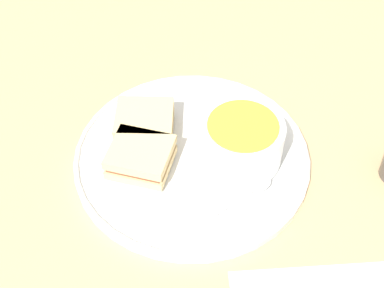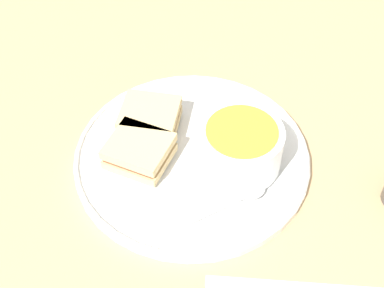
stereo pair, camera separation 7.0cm
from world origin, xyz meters
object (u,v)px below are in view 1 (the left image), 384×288
object	(u,v)px
soup_bowl	(241,141)
spoon	(255,187)
sandwich_half_near	(145,122)
sandwich_half_far	(140,154)

from	to	relation	value
soup_bowl	spoon	size ratio (longest dim) A/B	1.01
spoon	soup_bowl	bearing A→B (deg)	69.16
sandwich_half_near	sandwich_half_far	xyz separation A→B (m)	(0.02, 0.05, 0.00)
soup_bowl	sandwich_half_far	xyz separation A→B (m)	(0.13, -0.03, -0.02)
soup_bowl	sandwich_half_far	bearing A→B (deg)	-14.16
soup_bowl	sandwich_half_near	distance (m)	0.14
soup_bowl	sandwich_half_far	world-z (taller)	soup_bowl
spoon	sandwich_half_near	xyz separation A→B (m)	(0.11, -0.14, 0.01)
sandwich_half_far	sandwich_half_near	bearing A→B (deg)	-110.94
soup_bowl	sandwich_half_near	size ratio (longest dim) A/B	1.11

